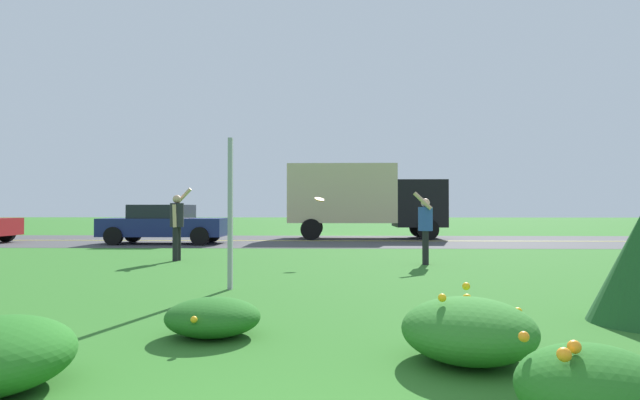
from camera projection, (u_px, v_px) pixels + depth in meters
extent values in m
plane|color=#2D6B23|center=(299.00, 270.00, 11.08)|extent=(120.00, 120.00, 0.00)
cube|color=#424244|center=(315.00, 241.00, 20.68)|extent=(120.00, 7.71, 0.01)
cube|color=yellow|center=(315.00, 241.00, 20.68)|extent=(120.00, 0.16, 0.00)
ellipsoid|color=#23661E|center=(593.00, 389.00, 3.07)|extent=(0.91, 0.86, 0.51)
sphere|color=orange|center=(574.00, 347.00, 2.97)|extent=(0.08, 0.08, 0.08)
sphere|color=orange|center=(524.00, 337.00, 3.26)|extent=(0.07, 0.07, 0.07)
sphere|color=orange|center=(587.00, 372.00, 2.90)|extent=(0.07, 0.07, 0.07)
sphere|color=orange|center=(564.00, 355.00, 2.89)|extent=(0.08, 0.08, 0.08)
sphere|color=yellow|center=(16.00, 345.00, 3.78)|extent=(0.07, 0.07, 0.07)
ellipsoid|color=#2D7526|center=(468.00, 330.00, 4.47)|extent=(1.16, 1.20, 0.55)
sphere|color=yellow|center=(518.00, 312.00, 4.42)|extent=(0.07, 0.07, 0.07)
sphere|color=yellow|center=(442.00, 298.00, 4.35)|extent=(0.07, 0.07, 0.07)
sphere|color=yellow|center=(514.00, 323.00, 4.16)|extent=(0.06, 0.06, 0.06)
sphere|color=yellow|center=(483.00, 317.00, 4.52)|extent=(0.07, 0.07, 0.07)
sphere|color=yellow|center=(467.00, 298.00, 4.65)|extent=(0.08, 0.08, 0.08)
sphere|color=yellow|center=(466.00, 286.00, 4.98)|extent=(0.08, 0.08, 0.08)
ellipsoid|color=#23661E|center=(213.00, 317.00, 5.34)|extent=(0.99, 0.88, 0.40)
sphere|color=gold|center=(231.00, 309.00, 5.39)|extent=(0.08, 0.08, 0.08)
sphere|color=gold|center=(211.00, 303.00, 5.68)|extent=(0.07, 0.07, 0.07)
sphere|color=gold|center=(194.00, 319.00, 4.89)|extent=(0.07, 0.07, 0.07)
sphere|color=gold|center=(202.00, 308.00, 5.63)|extent=(0.06, 0.06, 0.06)
cube|color=#93969B|center=(230.00, 213.00, 8.44)|extent=(0.07, 0.10, 2.49)
cylinder|color=#232328|center=(177.00, 215.00, 12.95)|extent=(0.34, 0.34, 0.60)
sphere|color=tan|center=(177.00, 199.00, 12.96)|extent=(0.21, 0.21, 0.21)
cylinder|color=black|center=(178.00, 244.00, 13.03)|extent=(0.14, 0.14, 0.85)
cylinder|color=black|center=(175.00, 244.00, 12.86)|extent=(0.14, 0.14, 0.85)
cylinder|color=tan|center=(183.00, 197.00, 13.15)|extent=(0.47, 0.14, 0.47)
cylinder|color=tan|center=(174.00, 216.00, 12.76)|extent=(0.12, 0.10, 0.57)
cylinder|color=#2D4C9E|center=(425.00, 219.00, 12.14)|extent=(0.34, 0.34, 0.56)
sphere|color=tan|center=(425.00, 203.00, 12.15)|extent=(0.21, 0.21, 0.21)
cylinder|color=black|center=(426.00, 248.00, 12.05)|extent=(0.14, 0.14, 0.79)
cylinder|color=black|center=(425.00, 247.00, 12.22)|extent=(0.14, 0.14, 0.79)
cylinder|color=tan|center=(423.00, 201.00, 11.96)|extent=(0.45, 0.14, 0.43)
cylinder|color=tan|center=(424.00, 219.00, 12.34)|extent=(0.12, 0.10, 0.53)
cylinder|color=orange|center=(319.00, 199.00, 12.57)|extent=(0.25, 0.24, 0.14)
torus|color=orange|center=(319.00, 200.00, 12.57)|extent=(0.26, 0.24, 0.14)
cylinder|color=black|center=(6.00, 233.00, 20.17)|extent=(0.66, 0.22, 0.66)
cube|color=navy|center=(165.00, 227.00, 19.10)|extent=(4.50, 1.82, 0.66)
cube|color=black|center=(162.00, 212.00, 19.12)|extent=(2.10, 1.64, 0.52)
cylinder|color=black|center=(212.00, 234.00, 19.95)|extent=(0.66, 0.22, 0.66)
cylinder|color=black|center=(200.00, 236.00, 18.17)|extent=(0.66, 0.22, 0.66)
cylinder|color=black|center=(133.00, 234.00, 20.03)|extent=(0.66, 0.22, 0.66)
cylinder|color=black|center=(113.00, 236.00, 18.25)|extent=(0.66, 0.22, 0.66)
cube|color=black|center=(419.00, 204.00, 22.31)|extent=(2.10, 2.30, 2.00)
cube|color=#CCBC8C|center=(342.00, 194.00, 22.41)|extent=(4.60, 2.30, 2.50)
cylinder|color=black|center=(419.00, 227.00, 23.39)|extent=(0.88, 0.26, 0.88)
cylinder|color=black|center=(428.00, 229.00, 21.19)|extent=(0.88, 0.26, 0.88)
cylinder|color=black|center=(313.00, 227.00, 23.52)|extent=(0.88, 0.26, 0.88)
cylinder|color=black|center=(311.00, 229.00, 21.32)|extent=(0.88, 0.26, 0.88)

